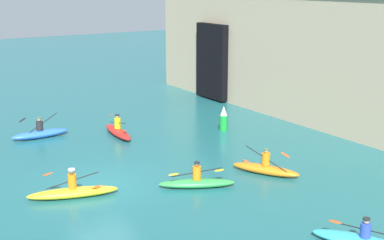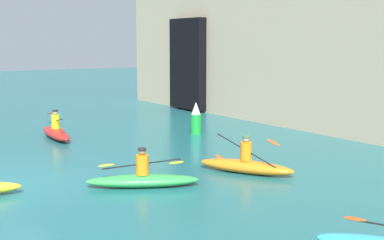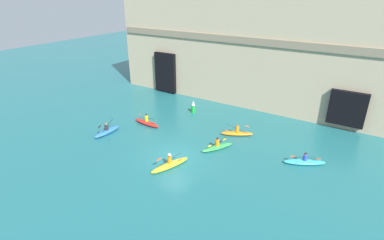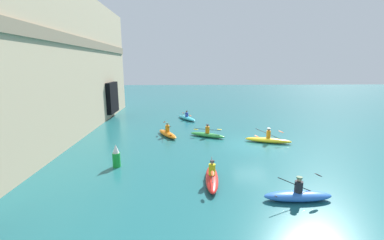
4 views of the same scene
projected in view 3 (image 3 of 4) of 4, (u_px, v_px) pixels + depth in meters
The scene contains 9 objects.
ground_plane at pixel (175, 157), 25.05m from camera, with size 120.00×120.00×0.00m, color #1E6066.
cliff_bluff at pixel (259, 51), 35.49m from camera, with size 35.92×7.48×12.13m.
kayak_blue at pixel (107, 131), 28.99m from camera, with size 0.78×3.05×1.25m.
kayak_green at pixel (217, 147), 26.23m from camera, with size 2.08×3.04×1.09m.
kayak_yellow at pixel (170, 165), 23.56m from camera, with size 1.73×3.51×1.17m.
kayak_red at pixel (147, 123), 30.84m from camera, with size 3.29×0.91×1.19m.
kayak_orange at pixel (237, 133), 28.65m from camera, with size 3.00×2.05×1.16m.
kayak_cyan at pixel (305, 162), 24.02m from camera, with size 3.28×2.33×0.99m.
marker_buoy at pixel (193, 107), 33.76m from camera, with size 0.46×0.46×1.39m.
Camera 3 is at (12.83, -17.47, 13.02)m, focal length 28.00 mm.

